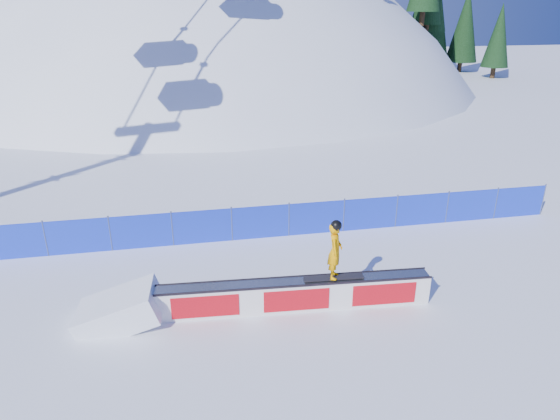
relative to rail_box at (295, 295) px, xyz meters
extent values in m
plane|color=white|center=(-0.22, 0.01, -0.43)|extent=(160.00, 160.00, 0.00)
sphere|color=white|center=(-0.22, 42.01, -18.43)|extent=(64.00, 64.00, 64.00)
cylinder|color=#2F2013|center=(20.02, 43.20, 6.93)|extent=(0.50, 0.50, 1.40)
cylinder|color=#2F2013|center=(21.71, 41.00, 5.45)|extent=(0.50, 0.50, 1.40)
cylinder|color=#2F2013|center=(21.58, 43.82, 5.52)|extent=(0.50, 0.50, 1.40)
cylinder|color=#2F2013|center=(24.37, 39.61, 2.51)|extent=(0.50, 0.50, 1.40)
cone|color=black|center=(24.37, 39.61, 7.41)|extent=(3.78, 3.78, 8.59)
cylinder|color=#2F2013|center=(24.92, 36.63, 1.23)|extent=(0.50, 0.50, 1.40)
cone|color=black|center=(24.92, 36.63, 4.91)|extent=(2.71, 2.71, 6.16)
cylinder|color=#2F2013|center=(27.36, 37.26, 0.17)|extent=(0.50, 0.50, 1.40)
cone|color=black|center=(27.36, 37.26, 3.91)|extent=(2.77, 2.77, 6.29)
cylinder|color=#2F2013|center=(28.41, 36.21, 0.17)|extent=(0.50, 0.50, 1.40)
cone|color=black|center=(28.41, 36.21, 4.41)|extent=(3.20, 3.20, 7.28)
cylinder|color=#2F2013|center=(29.35, 39.42, 0.17)|extent=(0.50, 0.50, 1.40)
cone|color=black|center=(29.35, 39.42, 4.29)|extent=(3.10, 3.10, 7.04)
cube|color=#1834D0|center=(-0.22, 4.51, 0.17)|extent=(22.00, 0.03, 1.20)
cylinder|color=#3A4568|center=(-7.22, 4.51, 0.22)|extent=(0.05, 0.05, 1.30)
cylinder|color=#3A4568|center=(-5.22, 4.51, 0.22)|extent=(0.05, 0.05, 1.30)
cylinder|color=#3A4568|center=(-3.22, 4.51, 0.22)|extent=(0.05, 0.05, 1.30)
cylinder|color=#3A4568|center=(-1.22, 4.51, 0.22)|extent=(0.05, 0.05, 1.30)
cylinder|color=#3A4568|center=(0.78, 4.51, 0.22)|extent=(0.05, 0.05, 1.30)
cylinder|color=#3A4568|center=(2.78, 4.51, 0.22)|extent=(0.05, 0.05, 1.30)
cylinder|color=#3A4568|center=(4.78, 4.51, 0.22)|extent=(0.05, 0.05, 1.30)
cylinder|color=#3A4568|center=(6.78, 4.51, 0.22)|extent=(0.05, 0.05, 1.30)
cylinder|color=#3A4568|center=(8.78, 4.51, 0.22)|extent=(0.05, 0.05, 1.30)
cylinder|color=#3A4568|center=(10.78, 4.51, 0.22)|extent=(0.05, 0.05, 1.30)
cube|color=white|center=(0.00, 0.00, -0.02)|extent=(7.32, 0.94, 0.82)
cube|color=#90939D|center=(0.00, 0.00, 0.41)|extent=(7.25, 0.96, 0.04)
cube|color=black|center=(-0.02, -0.24, 0.42)|extent=(7.29, 0.52, 0.05)
cube|color=black|center=(0.02, 0.24, 0.42)|extent=(7.29, 0.52, 0.05)
cube|color=red|center=(-0.02, -0.24, -0.02)|extent=(6.92, 0.48, 0.62)
cube|color=red|center=(0.02, 0.24, -0.02)|extent=(6.92, 0.48, 0.62)
cube|color=black|center=(1.02, -0.07, 0.46)|extent=(1.61, 0.39, 0.03)
imported|color=#FFA700|center=(1.02, -0.07, 1.25)|extent=(0.55, 0.66, 1.54)
sphere|color=black|center=(1.02, -0.07, 1.97)|extent=(0.29, 0.29, 0.29)
camera|label=1|loc=(-2.58, -11.09, 7.18)|focal=32.00mm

